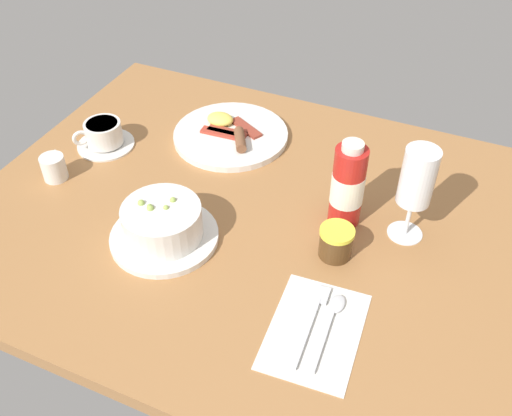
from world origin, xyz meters
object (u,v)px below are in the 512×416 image
(cutlery_setting, at_px, (316,328))
(creamer_jug, at_px, (54,167))
(wine_glass, at_px, (417,181))
(jam_jar, at_px, (336,242))
(sauce_bottle_red, at_px, (348,186))
(breakfast_plate, at_px, (230,134))
(porridge_bowl, at_px, (163,224))
(coffee_cup, at_px, (104,135))

(cutlery_setting, distance_m, creamer_jug, 0.63)
(creamer_jug, bearing_deg, wine_glass, 10.22)
(creamer_jug, xyz_separation_m, jam_jar, (0.58, 0.02, 0.00))
(sauce_bottle_red, distance_m, breakfast_plate, 0.35)
(porridge_bowl, height_order, sauce_bottle_red, sauce_bottle_red)
(coffee_cup, bearing_deg, cutlery_setting, -25.40)
(coffee_cup, distance_m, creamer_jug, 0.14)
(creamer_jug, distance_m, wine_glass, 0.70)
(sauce_bottle_red, bearing_deg, jam_jar, -81.96)
(creamer_jug, bearing_deg, cutlery_setting, -13.21)
(wine_glass, bearing_deg, sauce_bottle_red, -175.45)
(porridge_bowl, relative_size, jam_jar, 3.22)
(jam_jar, bearing_deg, cutlery_setting, -81.76)
(coffee_cup, bearing_deg, breakfast_plate, 30.17)
(porridge_bowl, relative_size, cutlery_setting, 0.95)
(porridge_bowl, distance_m, creamer_jug, 0.30)
(creamer_jug, relative_size, wine_glass, 0.32)
(cutlery_setting, relative_size, wine_glass, 1.10)
(creamer_jug, distance_m, sauce_bottle_red, 0.59)
(jam_jar, relative_size, sauce_bottle_red, 0.35)
(cutlery_setting, bearing_deg, jam_jar, 98.24)
(porridge_bowl, distance_m, jam_jar, 0.31)
(wine_glass, bearing_deg, breakfast_plate, 160.85)
(coffee_cup, relative_size, sauce_bottle_red, 0.71)
(sauce_bottle_red, bearing_deg, porridge_bowl, -147.20)
(cutlery_setting, height_order, jam_jar, jam_jar)
(jam_jar, xyz_separation_m, breakfast_plate, (-0.32, 0.25, -0.02))
(creamer_jug, height_order, jam_jar, jam_jar)
(creamer_jug, bearing_deg, jam_jar, 2.18)
(coffee_cup, height_order, breakfast_plate, coffee_cup)
(sauce_bottle_red, relative_size, breakfast_plate, 0.69)
(jam_jar, xyz_separation_m, sauce_bottle_red, (-0.01, 0.09, 0.05))
(creamer_jug, distance_m, breakfast_plate, 0.38)
(sauce_bottle_red, bearing_deg, creamer_jug, -168.67)
(porridge_bowl, distance_m, cutlery_setting, 0.33)
(cutlery_setting, distance_m, jam_jar, 0.17)
(porridge_bowl, distance_m, breakfast_plate, 0.34)
(coffee_cup, distance_m, wine_glass, 0.67)
(cutlery_setting, xyz_separation_m, jam_jar, (-0.02, 0.17, 0.03))
(creamer_jug, bearing_deg, breakfast_plate, 45.90)
(jam_jar, height_order, sauce_bottle_red, sauce_bottle_red)
(coffee_cup, bearing_deg, porridge_bowl, -36.82)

